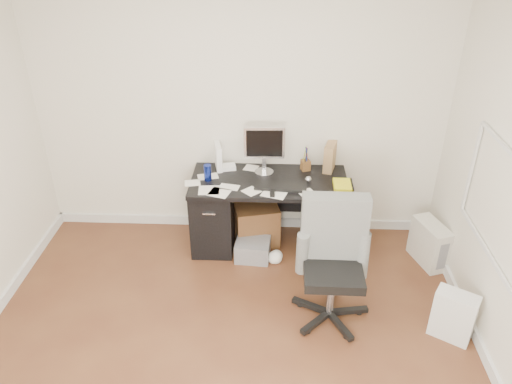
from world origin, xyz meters
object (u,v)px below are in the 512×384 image
(wicker_basket, at_px, (256,222))
(keyboard, at_px, (281,186))
(lcd_monitor, at_px, (264,150))
(desk, at_px, (269,211))
(pc_tower, at_px, (430,243))
(office_chair, at_px, (334,266))

(wicker_basket, bearing_deg, keyboard, -43.23)
(keyboard, bearing_deg, lcd_monitor, 124.64)
(keyboard, distance_m, wicker_basket, 0.64)
(desk, relative_size, wicker_basket, 3.51)
(pc_tower, distance_m, wicker_basket, 1.72)
(pc_tower, bearing_deg, lcd_monitor, 148.06)
(pc_tower, relative_size, wicker_basket, 1.00)
(desk, bearing_deg, keyboard, -52.60)
(keyboard, relative_size, pc_tower, 1.13)
(keyboard, relative_size, office_chair, 0.45)
(pc_tower, bearing_deg, desk, 152.72)
(desk, distance_m, wicker_basket, 0.24)
(lcd_monitor, xyz_separation_m, wicker_basket, (-0.08, -0.06, -0.78))
(desk, height_order, pc_tower, desk)
(lcd_monitor, xyz_separation_m, keyboard, (0.16, -0.29, -0.23))
(office_chair, bearing_deg, pc_tower, 38.64)
(pc_tower, bearing_deg, wicker_basket, 150.56)
(lcd_monitor, xyz_separation_m, office_chair, (0.59, -1.16, -0.45))
(pc_tower, bearing_deg, office_chair, -161.02)
(office_chair, height_order, pc_tower, office_chair)
(office_chair, bearing_deg, desk, 118.22)
(desk, distance_m, keyboard, 0.41)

